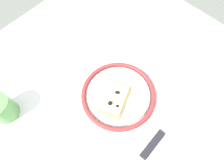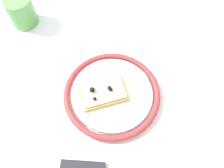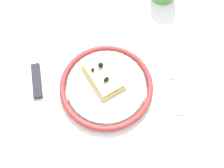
{
  "view_description": "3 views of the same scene",
  "coord_description": "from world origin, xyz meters",
  "px_view_note": "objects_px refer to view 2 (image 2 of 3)",
  "views": [
    {
      "loc": [
        0.12,
        -0.21,
        1.32
      ],
      "look_at": [
        -0.06,
        -0.02,
        0.78
      ],
      "focal_mm": 33.97,
      "sensor_mm": 36.0,
      "label": 1
    },
    {
      "loc": [
        0.21,
        -0.0,
        1.26
      ],
      "look_at": [
        -0.04,
        -0.03,
        0.76
      ],
      "focal_mm": 39.96,
      "sensor_mm": 36.0,
      "label": 2
    },
    {
      "loc": [
        -0.0,
        0.22,
        1.31
      ],
      "look_at": [
        -0.04,
        -0.02,
        0.76
      ],
      "focal_mm": 42.24,
      "sensor_mm": 36.0,
      "label": 3
    }
  ],
  "objects_px": {
    "dining_table": "(121,121)",
    "fork": "(118,40)",
    "cup": "(22,11)",
    "plate": "(113,94)",
    "pizza_slice_near": "(104,93)",
    "knife": "(101,167)"
  },
  "relations": [
    {
      "from": "plate",
      "to": "pizza_slice_near",
      "type": "distance_m",
      "value": 0.02
    },
    {
      "from": "pizza_slice_near",
      "to": "fork",
      "type": "bearing_deg",
      "value": 174.65
    },
    {
      "from": "knife",
      "to": "cup",
      "type": "xyz_separation_m",
      "value": [
        -0.36,
        -0.25,
        0.04
      ]
    },
    {
      "from": "dining_table",
      "to": "plate",
      "type": "relative_size",
      "value": 4.49
    },
    {
      "from": "knife",
      "to": "fork",
      "type": "bearing_deg",
      "value": 179.15
    },
    {
      "from": "knife",
      "to": "cup",
      "type": "distance_m",
      "value": 0.44
    },
    {
      "from": "plate",
      "to": "dining_table",
      "type": "bearing_deg",
      "value": 43.5
    },
    {
      "from": "dining_table",
      "to": "cup",
      "type": "distance_m",
      "value": 0.38
    },
    {
      "from": "fork",
      "to": "plate",
      "type": "bearing_deg",
      "value": 1.42
    },
    {
      "from": "knife",
      "to": "dining_table",
      "type": "bearing_deg",
      "value": 165.95
    },
    {
      "from": "dining_table",
      "to": "fork",
      "type": "relative_size",
      "value": 4.9
    },
    {
      "from": "dining_table",
      "to": "knife",
      "type": "distance_m",
      "value": 0.17
    },
    {
      "from": "dining_table",
      "to": "fork",
      "type": "bearing_deg",
      "value": -171.21
    },
    {
      "from": "plate",
      "to": "fork",
      "type": "bearing_deg",
      "value": -178.58
    },
    {
      "from": "dining_table",
      "to": "knife",
      "type": "relative_size",
      "value": 4.11
    },
    {
      "from": "cup",
      "to": "fork",
      "type": "bearing_deg",
      "value": 81.62
    },
    {
      "from": "pizza_slice_near",
      "to": "cup",
      "type": "relative_size",
      "value": 1.49
    },
    {
      "from": "dining_table",
      "to": "pizza_slice_near",
      "type": "xyz_separation_m",
      "value": [
        -0.02,
        -0.04,
        0.12
      ]
    },
    {
      "from": "fork",
      "to": "cup",
      "type": "bearing_deg",
      "value": -98.38
    },
    {
      "from": "fork",
      "to": "cup",
      "type": "xyz_separation_m",
      "value": [
        -0.04,
        -0.25,
        0.04
      ]
    },
    {
      "from": "plate",
      "to": "cup",
      "type": "bearing_deg",
      "value": -127.67
    },
    {
      "from": "pizza_slice_near",
      "to": "fork",
      "type": "xyz_separation_m",
      "value": [
        -0.16,
        0.02,
        -0.02
      ]
    }
  ]
}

